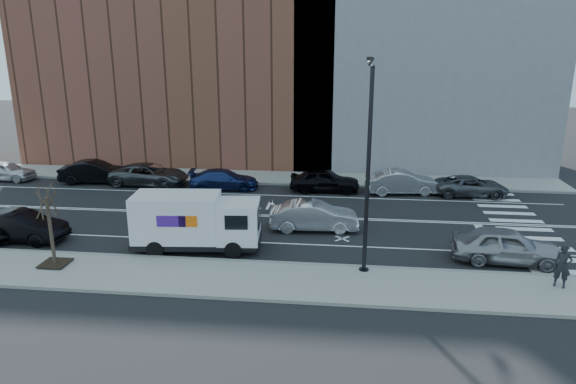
% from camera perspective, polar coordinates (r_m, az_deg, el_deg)
% --- Properties ---
extents(ground, '(120.00, 120.00, 0.00)m').
position_cam_1_polar(ground, '(30.88, -5.10, -2.54)').
color(ground, black).
rests_on(ground, ground).
extents(sidewalk_near, '(44.00, 3.60, 0.15)m').
position_cam_1_polar(sidewalk_near, '(22.92, -9.50, -9.33)').
color(sidewalk_near, gray).
rests_on(sidewalk_near, ground).
extents(sidewalk_far, '(44.00, 3.60, 0.15)m').
position_cam_1_polar(sidewalk_far, '(39.17, -2.57, 1.64)').
color(sidewalk_far, gray).
rests_on(sidewalk_far, ground).
extents(curb_near, '(44.00, 0.25, 0.17)m').
position_cam_1_polar(curb_near, '(24.49, -8.36, -7.54)').
color(curb_near, gray).
rests_on(curb_near, ground).
extents(curb_far, '(44.00, 0.25, 0.17)m').
position_cam_1_polar(curb_far, '(37.45, -3.00, 0.97)').
color(curb_far, gray).
rests_on(curb_far, ground).
extents(crosswalk, '(3.00, 14.00, 0.01)m').
position_cam_1_polar(crosswalk, '(31.90, 24.40, -3.35)').
color(crosswalk, white).
rests_on(crosswalk, ground).
extents(road_markings, '(40.00, 8.60, 0.01)m').
position_cam_1_polar(road_markings, '(30.88, -5.10, -2.54)').
color(road_markings, white).
rests_on(road_markings, ground).
extents(bldg_brick, '(26.00, 10.00, 22.00)m').
position_cam_1_polar(bldg_brick, '(46.44, -11.63, 17.21)').
color(bldg_brick, brown).
rests_on(bldg_brick, ground).
extents(bldg_concrete, '(20.00, 10.00, 26.00)m').
position_cam_1_polar(bldg_concrete, '(44.78, 15.02, 19.62)').
color(bldg_concrete, slate).
rests_on(bldg_concrete, ground).
extents(streetlight, '(0.44, 4.02, 9.34)m').
position_cam_1_polar(streetlight, '(22.28, 8.89, 3.58)').
color(streetlight, black).
rests_on(streetlight, ground).
extents(street_tree, '(1.20, 1.20, 3.75)m').
position_cam_1_polar(street_tree, '(25.48, -24.77, -4.65)').
color(street_tree, black).
rests_on(street_tree, ground).
extents(fedex_van, '(6.40, 2.68, 2.85)m').
position_cam_1_polar(fedex_van, '(25.55, -10.26, -3.22)').
color(fedex_van, black).
rests_on(fedex_van, ground).
extents(far_parked_a, '(4.34, 1.93, 1.45)m').
position_cam_1_polar(far_parked_a, '(43.87, -28.83, 2.08)').
color(far_parked_a, silver).
rests_on(far_parked_a, ground).
extents(far_parked_b, '(5.15, 2.32, 1.64)m').
position_cam_1_polar(far_parked_b, '(40.25, -20.63, 2.10)').
color(far_parked_b, black).
rests_on(far_parked_b, ground).
extents(far_parked_c, '(5.78, 2.97, 1.56)m').
position_cam_1_polar(far_parked_c, '(38.41, -15.14, 1.88)').
color(far_parked_c, '#43464A').
rests_on(far_parked_c, ground).
extents(far_parked_d, '(4.99, 2.46, 1.39)m').
position_cam_1_polar(far_parked_d, '(36.35, -7.13, 1.40)').
color(far_parked_d, navy).
rests_on(far_parked_d, ground).
extents(far_parked_e, '(4.82, 2.03, 1.63)m').
position_cam_1_polar(far_parked_e, '(35.52, 4.10, 1.33)').
color(far_parked_e, black).
rests_on(far_parked_e, ground).
extents(far_parked_f, '(5.06, 2.32, 1.61)m').
position_cam_1_polar(far_parked_f, '(35.76, 12.55, 1.07)').
color(far_parked_f, '#ACACB1').
rests_on(far_parked_f, ground).
extents(far_parked_g, '(4.81, 2.24, 1.33)m').
position_cam_1_polar(far_parked_g, '(36.61, 19.71, 0.62)').
color(far_parked_g, '#4B4F53').
rests_on(far_parked_g, ground).
extents(driving_sedan, '(4.93, 2.05, 1.59)m').
position_cam_1_polar(driving_sedan, '(28.13, 2.91, -2.67)').
color(driving_sedan, silver).
rests_on(driving_sedan, ground).
extents(near_parked_rear_a, '(4.85, 1.90, 1.57)m').
position_cam_1_polar(near_parked_rear_a, '(29.95, -27.64, -3.39)').
color(near_parked_rear_a, black).
rests_on(near_parked_rear_a, ground).
extents(near_parked_front, '(5.05, 2.37, 1.67)m').
position_cam_1_polar(near_parked_front, '(26.02, 23.12, -5.49)').
color(near_parked_front, '#98989C').
rests_on(near_parked_front, ground).
extents(pedestrian, '(0.80, 0.68, 1.86)m').
position_cam_1_polar(pedestrian, '(24.07, 28.21, -7.25)').
color(pedestrian, black).
rests_on(pedestrian, sidewalk_near).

